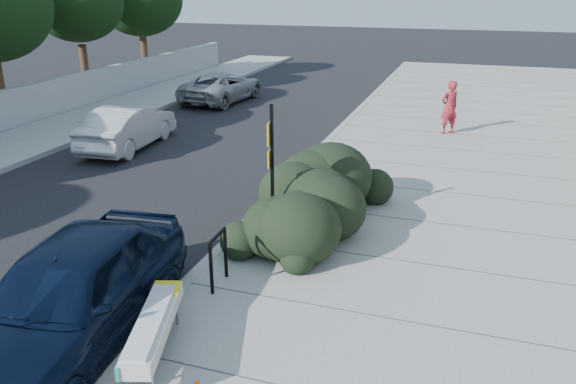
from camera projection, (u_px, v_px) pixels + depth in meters
name	position (u px, v px, depth m)	size (l,w,h in m)	color
ground	(186.00, 290.00, 9.81)	(120.00, 120.00, 0.00)	black
sidewalk_near	(515.00, 218.00, 12.57)	(11.20, 50.00, 0.15)	gray
curb_near	(280.00, 190.00, 14.22)	(0.22, 50.00, 0.17)	#9E9E99
curb_far	(25.00, 161.00, 16.58)	(0.22, 50.00, 0.17)	#9E9E99
tree_far_e	(77.00, 3.00, 24.46)	(4.00, 4.00, 5.90)	#332114
bench	(154.00, 326.00, 7.67)	(1.01, 2.10, 0.62)	gray
bike_rack	(218.00, 254.00, 9.48)	(0.07, 0.66, 0.96)	black
sign_post	(271.00, 164.00, 11.00)	(0.12, 0.32, 2.74)	black
hedge	(317.00, 189.00, 11.78)	(2.19, 4.39, 1.65)	black
sedan_navy	(71.00, 294.00, 8.10)	(1.94, 4.81, 1.64)	black
wagon_silver	(128.00, 127.00, 17.95)	(1.45, 4.15, 1.37)	silver
suv_silver	(222.00, 87.00, 24.96)	(2.16, 4.68, 1.30)	#949799
pedestrian	(449.00, 107.00, 18.99)	(0.66, 0.43, 1.80)	maroon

